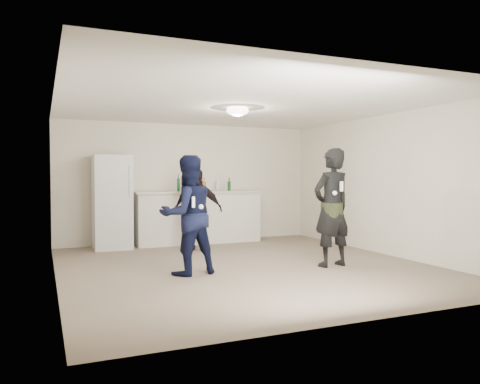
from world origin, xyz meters
name	(u,v)px	position (x,y,z in m)	size (l,w,h in m)	color
floor	(245,266)	(0.00, 0.00, 0.00)	(6.00, 6.00, 0.00)	#6B5B4C
ceiling	(245,105)	(0.00, 0.00, 2.50)	(6.00, 6.00, 0.00)	silver
wall_back	(189,183)	(0.00, 3.00, 1.25)	(6.00, 6.00, 0.00)	beige
wall_front	(370,192)	(0.00, -3.00, 1.25)	(6.00, 6.00, 0.00)	beige
wall_left	(55,188)	(-2.75, 0.00, 1.25)	(6.00, 6.00, 0.00)	beige
wall_right	(386,185)	(2.75, 0.00, 1.25)	(6.00, 6.00, 0.00)	beige
counter	(198,218)	(0.10, 2.67, 0.53)	(2.60, 0.56, 1.05)	beige
counter_top	(198,192)	(0.10, 2.67, 1.07)	(2.68, 0.64, 0.04)	beige
fridge	(112,202)	(-1.66, 2.60, 0.90)	(0.70, 0.70, 1.80)	silver
fridge_handle	(130,182)	(-1.38, 2.23, 1.30)	(0.02, 0.02, 0.60)	silver
ceiling_dome	(238,111)	(0.00, 0.30, 2.45)	(0.36, 0.36, 0.16)	white
shaker	(186,187)	(-0.15, 2.69, 1.18)	(0.08, 0.08, 0.17)	#ABABB0
man	(187,215)	(-1.00, -0.25, 0.85)	(0.83, 0.64, 1.70)	#0E143B
woman	(332,207)	(1.23, -0.55, 0.92)	(0.67, 0.44, 1.83)	black
camo_shorts	(332,212)	(1.23, -0.55, 0.85)	(0.34, 0.34, 0.28)	#2A3618
spectator	(198,210)	(-0.22, 1.70, 0.77)	(0.91, 0.38, 1.54)	black
remote_man	(193,202)	(-1.00, -0.53, 1.05)	(0.04, 0.04, 0.15)	white
nunchuk_man	(201,207)	(-0.88, -0.50, 0.98)	(0.07, 0.07, 0.07)	white
remote_woman	(342,186)	(1.23, -0.80, 1.25)	(0.04, 0.04, 0.15)	white
nunchuk_woman	(335,193)	(1.13, -0.77, 1.15)	(0.07, 0.07, 0.07)	white
bottle_cluster	(205,186)	(0.24, 2.64, 1.20)	(1.15, 0.35, 0.27)	brown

